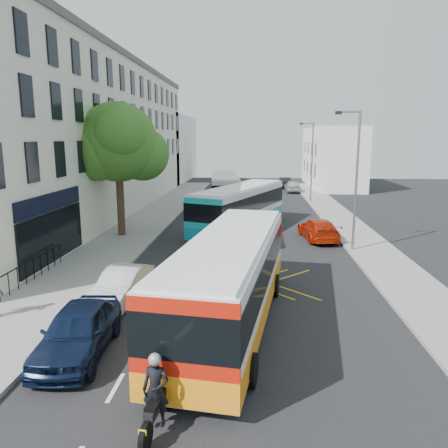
% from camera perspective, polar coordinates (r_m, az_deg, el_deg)
% --- Properties ---
extents(ground, '(120.00, 120.00, 0.00)m').
position_cam_1_polar(ground, '(15.02, 1.85, -15.01)').
color(ground, black).
rests_on(ground, ground).
extents(pavement_left, '(5.00, 70.00, 0.15)m').
position_cam_1_polar(pavement_left, '(30.56, -13.17, -1.48)').
color(pavement_left, gray).
rests_on(pavement_left, ground).
extents(pavement_right, '(3.00, 70.00, 0.15)m').
position_cam_1_polar(pavement_right, '(30.05, 17.44, -1.92)').
color(pavement_right, gray).
rests_on(pavement_right, ground).
extents(terrace_main, '(8.30, 45.00, 13.50)m').
position_cam_1_polar(terrace_main, '(40.62, -17.17, 10.90)').
color(terrace_main, beige).
rests_on(terrace_main, ground).
extents(terrace_far, '(8.00, 20.00, 10.00)m').
position_cam_1_polar(terrace_far, '(70.00, -8.03, 9.77)').
color(terrace_far, silver).
rests_on(terrace_far, ground).
extents(building_right, '(6.00, 18.00, 8.00)m').
position_cam_1_polar(building_right, '(62.42, 13.88, 8.48)').
color(building_right, silver).
rests_on(building_right, ground).
extents(street_tree, '(6.30, 5.70, 8.80)m').
position_cam_1_polar(street_tree, '(29.82, -13.74, 10.24)').
color(street_tree, '#382619').
rests_on(street_tree, pavement_left).
extents(lamp_near, '(1.45, 0.15, 8.00)m').
position_cam_1_polar(lamp_near, '(26.18, 16.73, 6.32)').
color(lamp_near, slate).
rests_on(lamp_near, pavement_right).
extents(lamp_far, '(1.45, 0.15, 8.00)m').
position_cam_1_polar(lamp_far, '(45.87, 11.30, 8.48)').
color(lamp_far, slate).
rests_on(lamp_far, pavement_right).
extents(railings, '(0.08, 5.60, 1.14)m').
position_cam_1_polar(railings, '(22.15, -23.61, -5.24)').
color(railings, black).
rests_on(railings, pavement_left).
extents(bus_near, '(4.23, 11.87, 3.27)m').
position_cam_1_polar(bus_near, '(15.62, 0.86, -7.13)').
color(bus_near, silver).
rests_on(bus_near, ground).
extents(bus_mid, '(6.66, 11.63, 3.22)m').
position_cam_1_polar(bus_mid, '(31.51, 2.08, 2.19)').
color(bus_mid, silver).
rests_on(bus_mid, ground).
extents(bus_far, '(3.58, 11.20, 3.09)m').
position_cam_1_polar(bus_far, '(43.16, 0.10, 4.56)').
color(bus_far, silver).
rests_on(bus_far, ground).
extents(motorbike, '(0.71, 2.15, 1.91)m').
position_cam_1_polar(motorbike, '(10.80, -8.83, -21.05)').
color(motorbike, black).
rests_on(motorbike, ground).
extents(parked_car_blue, '(2.12, 4.70, 1.57)m').
position_cam_1_polar(parked_car_blue, '(14.58, -18.51, -13.07)').
color(parked_car_blue, '#0C1732').
rests_on(parked_car_blue, ground).
extents(parked_car_silver, '(1.82, 4.27, 1.37)m').
position_cam_1_polar(parked_car_silver, '(18.58, -13.15, -7.77)').
color(parked_car_silver, '#B8BAC1').
rests_on(parked_car_silver, ground).
extents(red_hatchback, '(2.54, 5.01, 1.39)m').
position_cam_1_polar(red_hatchback, '(29.46, 12.21, -0.67)').
color(red_hatchback, '#B32007').
rests_on(red_hatchback, ground).
extents(distant_car_grey, '(2.87, 5.14, 1.36)m').
position_cam_1_polar(distant_car_grey, '(53.41, 4.10, 4.79)').
color(distant_car_grey, '#45474D').
rests_on(distant_car_grey, ground).
extents(distant_car_silver, '(1.78, 4.38, 1.49)m').
position_cam_1_polar(distant_car_silver, '(54.93, 8.95, 4.93)').
color(distant_car_silver, '#A7A9AF').
rests_on(distant_car_silver, ground).
extents(distant_car_dark, '(1.66, 4.39, 1.43)m').
position_cam_1_polar(distant_car_dark, '(59.49, 7.95, 5.40)').
color(distant_car_dark, black).
rests_on(distant_car_dark, ground).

